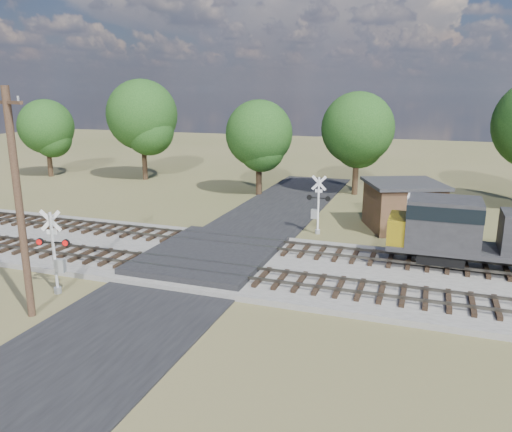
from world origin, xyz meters
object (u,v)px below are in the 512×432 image
at_px(equipment_shed, 403,205).
at_px(crossing_signal_far, 317,210).
at_px(crossing_signal_near, 56,259).
at_px(utility_pole, 18,200).

bearing_deg(equipment_shed, crossing_signal_far, -171.88).
relative_size(crossing_signal_near, crossing_signal_far, 1.03).
xyz_separation_m(crossing_signal_far, equipment_shed, (5.50, 3.26, 0.03)).
xyz_separation_m(crossing_signal_near, equipment_shed, (15.12, 17.73, -0.02)).
distance_m(crossing_signal_near, utility_pole, 4.31).
height_order(crossing_signal_near, crossing_signal_far, crossing_signal_near).
distance_m(crossing_signal_far, equipment_shed, 6.39).
bearing_deg(crossing_signal_far, crossing_signal_near, 56.84).
distance_m(utility_pole, equipment_shed, 25.12).
height_order(crossing_signal_near, utility_pole, utility_pole).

